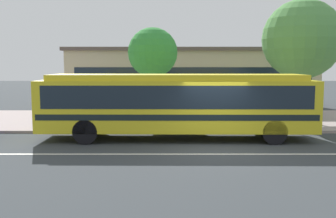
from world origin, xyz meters
The scene contains 11 objects.
ground_plane centered at (0.00, 0.00, 0.00)m, with size 120.00×120.00×0.00m, color #353A3D.
sidewalk_slab centered at (0.00, 7.38, 0.06)m, with size 60.00×8.00×0.12m, color #A2918E.
lane_stripe_center centered at (0.00, -0.80, 0.00)m, with size 56.00×0.16×0.01m, color silver.
transit_bus centered at (-1.47, 2.03, 1.61)m, with size 11.47×2.64×2.76m.
pedestrian_waiting_near_sign centered at (4.26, 4.93, 1.09)m, with size 0.39×0.39×1.66m.
pedestrian_walking_along_curb centered at (-1.23, 5.54, 1.13)m, with size 0.48×0.48×1.73m.
pedestrian_standing_by_tree centered at (1.92, 4.48, 1.14)m, with size 0.48×0.48×1.74m.
bus_stop_sign centered at (3.88, 3.95, 1.79)m, with size 0.08×0.44×2.61m.
street_tree_near_stop centered at (-2.67, 6.61, 3.77)m, with size 2.66×2.66×5.02m.
street_tree_mid_block centered at (5.33, 6.70, 4.51)m, with size 4.25×4.25×6.51m.
station_building centered at (-0.18, 14.66, 2.17)m, with size 17.55×6.64×4.32m.
Camera 1 is at (-1.85, -14.38, 3.19)m, focal length 41.62 mm.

